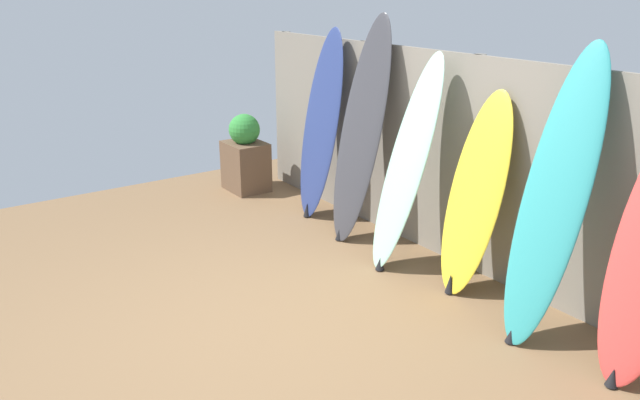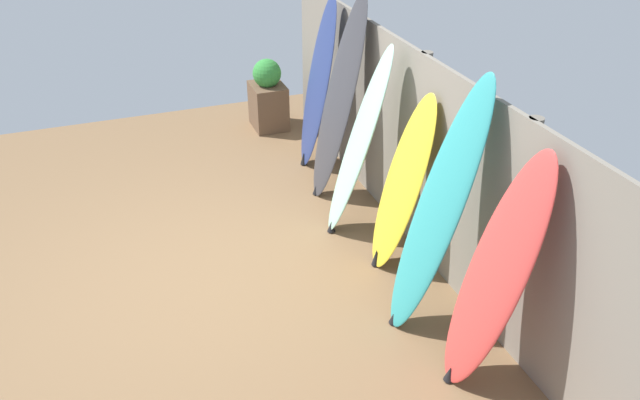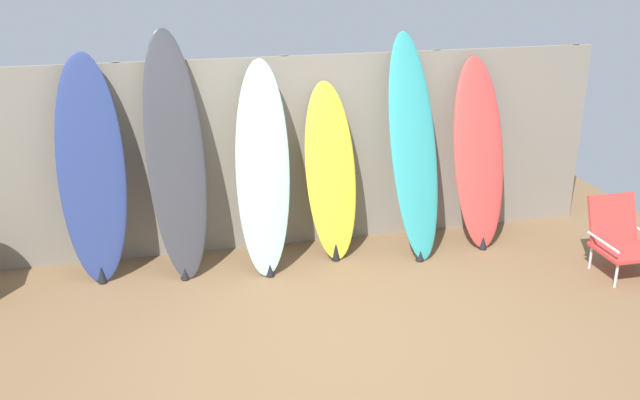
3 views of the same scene
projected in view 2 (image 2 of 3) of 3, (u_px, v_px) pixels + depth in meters
name	position (u px, v px, depth m)	size (l,w,h in m)	color
ground	(203.00, 278.00, 5.45)	(7.68, 7.68, 0.00)	brown
fence_back	(415.00, 150.00, 5.59)	(6.08, 0.11, 1.80)	gray
surfboard_navy_0	(318.00, 85.00, 6.84)	(0.55, 0.43, 1.93)	navy
surfboard_charcoal_1	(338.00, 101.00, 6.23)	(0.56, 0.63, 2.09)	#38383D
surfboard_seafoam_2	(358.00, 144.00, 5.69)	(0.54, 0.66, 1.83)	#9ED6BC
surfboard_yellow_3	(402.00, 187.00, 5.27)	(0.51, 0.53, 1.59)	yellow
surfboard_teal_4	(438.00, 211.00, 4.53)	(0.52, 0.74, 2.01)	teal
surfboard_red_5	(495.00, 276.00, 4.07)	(0.52, 0.59, 1.76)	#D13D38
planter_box	(268.00, 97.00, 7.99)	(0.51, 0.41, 0.91)	brown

